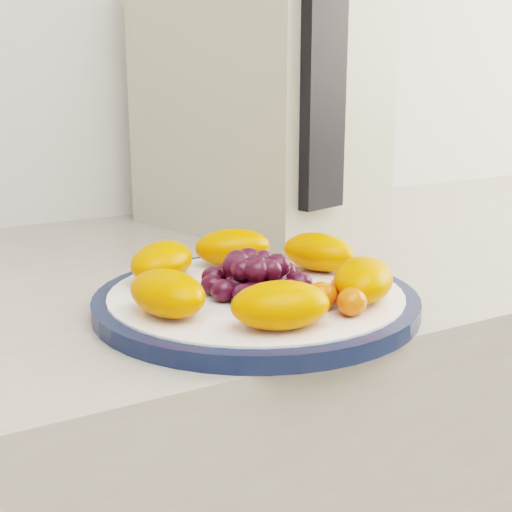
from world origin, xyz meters
TOP-DOWN VIEW (x-y plane):
  - plate_rim at (0.08, 1.02)m, footprint 0.29×0.29m
  - plate_face at (0.08, 1.02)m, footprint 0.26×0.26m
  - appliance_body at (0.26, 1.34)m, footprint 0.28×0.34m
  - appliance_panel at (0.25, 1.17)m, footprint 0.07×0.04m
  - fruit_plate at (0.08, 1.02)m, footprint 0.25×0.25m

SIDE VIEW (x-z plane):
  - plate_rim at x=0.08m, z-range 0.90..0.91m
  - plate_face at x=0.08m, z-range 0.90..0.92m
  - fruit_plate at x=0.08m, z-range 0.92..0.95m
  - appliance_body at x=0.26m, z-range 0.90..1.27m
  - appliance_panel at x=0.25m, z-range 0.95..1.23m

